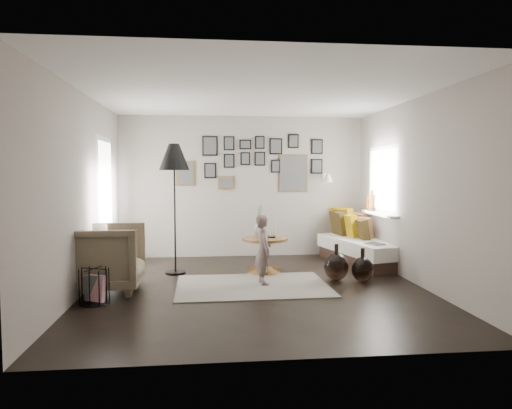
{
  "coord_description": "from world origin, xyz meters",
  "views": [
    {
      "loc": [
        -0.64,
        -6.06,
        1.56
      ],
      "look_at": [
        0.05,
        0.5,
        1.1
      ],
      "focal_mm": 32.0,
      "sensor_mm": 36.0,
      "label": 1
    }
  ],
  "objects": [
    {
      "name": "magazine_basket",
      "position": [
        -2.0,
        -0.54,
        0.21
      ],
      "size": [
        0.44,
        0.44,
        0.42
      ],
      "rotation": [
        0.0,
        0.0,
        -0.39
      ],
      "color": "black",
      "rests_on": "ground"
    },
    {
      "name": "vase",
      "position": [
        0.15,
        0.91,
        0.71
      ],
      "size": [
        0.2,
        0.2,
        0.51
      ],
      "color": "black",
      "rests_on": "pedestal_table"
    },
    {
      "name": "magazine_on_daybed",
      "position": [
        2.0,
        0.9,
        0.43
      ],
      "size": [
        0.3,
        0.34,
        0.02
      ],
      "primitive_type": "cube",
      "rotation": [
        0.0,
        0.0,
        0.4
      ],
      "color": "black",
      "rests_on": "daybed"
    },
    {
      "name": "candles",
      "position": [
        0.34,
        0.89,
        0.68
      ],
      "size": [
        0.12,
        0.12,
        0.26
      ],
      "color": "black",
      "rests_on": "pedestal_table"
    },
    {
      "name": "child",
      "position": [
        0.11,
        0.18,
        0.49
      ],
      "size": [
        0.29,
        0.39,
        0.98
      ],
      "primitive_type": "imported",
      "rotation": [
        0.0,
        0.0,
        1.74
      ],
      "color": "#665351",
      "rests_on": "ground"
    },
    {
      "name": "ceiling",
      "position": [
        0.0,
        0.0,
        2.6
      ],
      "size": [
        4.8,
        4.8,
        0.0
      ],
      "primitive_type": "plane",
      "rotation": [
        3.14,
        0.0,
        0.0
      ],
      "color": "white",
      "rests_on": "wall_back"
    },
    {
      "name": "pedestal_table",
      "position": [
        0.23,
        0.89,
        0.26
      ],
      "size": [
        0.71,
        0.71,
        0.56
      ],
      "rotation": [
        0.0,
        0.0,
        0.21
      ],
      "color": "brown",
      "rests_on": "ground"
    },
    {
      "name": "wall_right",
      "position": [
        2.25,
        0.0,
        1.3
      ],
      "size": [
        0.0,
        4.8,
        4.8
      ],
      "primitive_type": "plane",
      "rotation": [
        1.57,
        0.0,
        -1.57
      ],
      "color": "gray",
      "rests_on": "ground"
    },
    {
      "name": "wall_back",
      "position": [
        0.0,
        2.4,
        1.3
      ],
      "size": [
        4.5,
        0.0,
        4.5
      ],
      "primitive_type": "plane",
      "rotation": [
        1.57,
        0.0,
        0.0
      ],
      "color": "gray",
      "rests_on": "ground"
    },
    {
      "name": "armchair_cushion",
      "position": [
        -2.0,
        0.11,
        0.48
      ],
      "size": [
        0.41,
        0.42,
        0.18
      ],
      "primitive_type": "cube",
      "rotation": [
        -0.21,
        0.0,
        -0.02
      ],
      "color": "beige",
      "rests_on": "armchair"
    },
    {
      "name": "wall_front",
      "position": [
        0.0,
        -2.4,
        1.3
      ],
      "size": [
        4.5,
        0.0,
        4.5
      ],
      "primitive_type": "plane",
      "rotation": [
        -1.57,
        0.0,
        0.0
      ],
      "color": "gray",
      "rests_on": "ground"
    },
    {
      "name": "demijohn_small",
      "position": [
        1.55,
        0.18,
        0.18
      ],
      "size": [
        0.31,
        0.31,
        0.49
      ],
      "color": "black",
      "rests_on": "ground"
    },
    {
      "name": "door_left",
      "position": [
        -2.23,
        1.2,
        1.05
      ],
      "size": [
        0.0,
        2.14,
        2.14
      ],
      "color": "white",
      "rests_on": "wall_left"
    },
    {
      "name": "armchair",
      "position": [
        -2.0,
        0.06,
        0.44
      ],
      "size": [
        0.99,
        0.97,
        0.89
      ],
      "primitive_type": "imported",
      "rotation": [
        0.0,
        0.0,
        1.59
      ],
      "color": "brown",
      "rests_on": "ground"
    },
    {
      "name": "ground",
      "position": [
        0.0,
        0.0,
        0.0
      ],
      "size": [
        4.8,
        4.8,
        0.0
      ],
      "primitive_type": "plane",
      "color": "black",
      "rests_on": "ground"
    },
    {
      "name": "wall_left",
      "position": [
        -2.25,
        0.0,
        1.3
      ],
      "size": [
        0.0,
        4.8,
        4.8
      ],
      "primitive_type": "plane",
      "rotation": [
        1.57,
        0.0,
        1.57
      ],
      "color": "gray",
      "rests_on": "ground"
    },
    {
      "name": "daybed",
      "position": [
        2.0,
        1.54,
        0.3
      ],
      "size": [
        1.21,
        2.01,
        0.92
      ],
      "rotation": [
        0.0,
        0.0,
        0.23
      ],
      "color": "black",
      "rests_on": "ground"
    },
    {
      "name": "window_right",
      "position": [
        2.18,
        1.34,
        0.93
      ],
      "size": [
        0.15,
        1.32,
        1.3
      ],
      "color": "white",
      "rests_on": "wall_right"
    },
    {
      "name": "gallery_wall",
      "position": [
        0.29,
        2.38,
        1.74
      ],
      "size": [
        2.74,
        0.03,
        1.08
      ],
      "color": "brown",
      "rests_on": "wall_back"
    },
    {
      "name": "demijohn_large",
      "position": [
        1.2,
        0.3,
        0.21
      ],
      "size": [
        0.35,
        0.35,
        0.53
      ],
      "color": "black",
      "rests_on": "ground"
    },
    {
      "name": "rug",
      "position": [
        -0.04,
        0.1,
        0.01
      ],
      "size": [
        2.1,
        1.48,
        0.01
      ],
      "primitive_type": "cube",
      "rotation": [
        0.0,
        0.0,
        0.01
      ],
      "color": "beige",
      "rests_on": "ground"
    },
    {
      "name": "wall_sconce",
      "position": [
        1.55,
        2.13,
        1.46
      ],
      "size": [
        0.18,
        0.36,
        0.16
      ],
      "color": "white",
      "rests_on": "wall_back"
    },
    {
      "name": "floor_lamp",
      "position": [
        -1.15,
        1.0,
        1.73
      ],
      "size": [
        0.47,
        0.47,
        2.0
      ],
      "rotation": [
        0.0,
        0.0,
        0.21
      ],
      "color": "black",
      "rests_on": "ground"
    }
  ]
}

